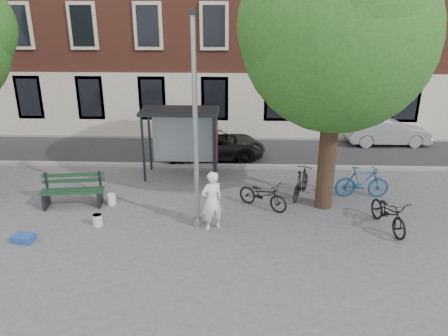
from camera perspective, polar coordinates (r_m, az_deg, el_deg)
ground at (r=13.28m, az=-3.45°, el=-7.50°), size 90.00×90.00×0.00m
road at (r=19.70m, az=-1.51°, el=2.19°), size 40.00×4.00×0.01m
curb_near at (r=17.80m, az=-1.92°, el=0.30°), size 40.00×0.25×0.12m
curb_far at (r=21.58m, az=-1.18°, el=4.02°), size 40.00×0.25×0.12m
lamppost at (r=12.21m, az=-3.72°, el=4.09°), size 0.28×0.35×6.11m
tree_right at (r=13.32m, az=14.90°, el=17.26°), size 5.76×5.60×8.20m
bus_shelter at (r=16.43m, az=-4.34°, el=5.32°), size 2.85×1.45×2.62m
painter at (r=12.68m, az=-1.59°, el=-4.31°), size 0.79×0.70×1.81m
bench at (r=15.15m, az=-19.12°, el=-2.97°), size 2.08×0.93×1.03m
bike_a at (r=14.19m, az=5.09°, el=-3.49°), size 1.82×1.50×0.93m
bike_b at (r=15.64m, az=17.61°, el=-1.75°), size 1.83×0.53×1.10m
bike_c at (r=13.74m, az=20.70°, el=-5.51°), size 1.06×2.03×1.01m
bike_d at (r=15.14m, az=10.04°, el=-1.91°), size 1.14×1.79×1.05m
car_dark at (r=18.67m, az=-1.34°, el=3.08°), size 4.56×2.45×1.22m
car_silver at (r=21.93m, az=20.57°, el=4.51°), size 3.90×1.52×1.27m
blue_crate at (r=13.60m, az=-24.70°, el=-8.33°), size 0.62×0.50×0.20m
bucket_a at (r=13.70m, az=-16.18°, el=-6.56°), size 0.36×0.36×0.36m
bucket_b at (r=13.71m, az=-16.17°, el=-6.54°), size 0.29×0.29×0.36m
bucket_c at (r=14.96m, az=-14.50°, el=-4.00°), size 0.36×0.36×0.36m
notice_sign at (r=14.94m, az=13.54°, el=1.36°), size 0.34×0.10×2.00m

